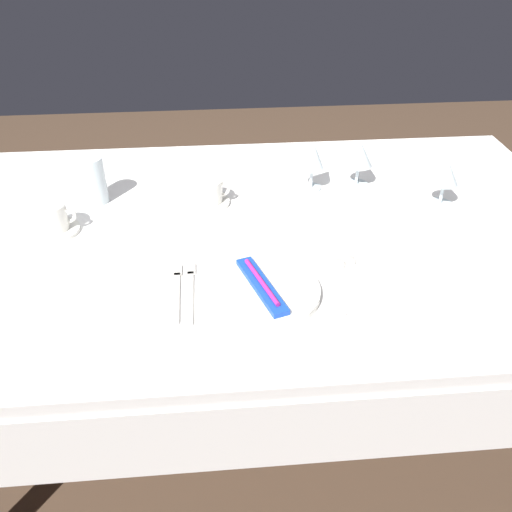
{
  "coord_description": "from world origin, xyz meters",
  "views": [
    {
      "loc": [
        -0.1,
        -1.22,
        1.49
      ],
      "look_at": [
        -0.0,
        -0.16,
        0.76
      ],
      "focal_mm": 38.83,
      "sensor_mm": 36.0,
      "label": 1
    }
  ],
  "objects_px": {
    "fork_outer": "(190,290)",
    "spoon_dessert": "(355,277)",
    "fork_inner": "(177,290)",
    "coffee_cup_right": "(207,191)",
    "dinner_knife": "(331,284)",
    "spoon_soup": "(344,279)",
    "wine_glass_right": "(313,157)",
    "wine_glass_left": "(446,175)",
    "coffee_cup_left": "(52,217)",
    "toothbrush_package": "(261,285)",
    "drink_tumbler": "(93,183)",
    "wine_glass_centre": "(359,155)",
    "dinner_plate": "(261,291)"
  },
  "relations": [
    {
      "from": "fork_outer",
      "to": "spoon_dessert",
      "type": "distance_m",
      "value": 0.37
    },
    {
      "from": "dinner_knife",
      "to": "drink_tumbler",
      "type": "relative_size",
      "value": 1.74
    },
    {
      "from": "drink_tumbler",
      "to": "dinner_plate",
      "type": "bearing_deg",
      "value": -47.51
    },
    {
      "from": "wine_glass_left",
      "to": "drink_tumbler",
      "type": "distance_m",
      "value": 0.96
    },
    {
      "from": "coffee_cup_left",
      "to": "wine_glass_centre",
      "type": "xyz_separation_m",
      "value": [
        0.83,
        0.19,
        0.05
      ]
    },
    {
      "from": "spoon_dessert",
      "to": "dinner_knife",
      "type": "bearing_deg",
      "value": -163.39
    },
    {
      "from": "wine_glass_centre",
      "to": "fork_inner",
      "type": "bearing_deg",
      "value": -137.9
    },
    {
      "from": "wine_glass_right",
      "to": "drink_tumbler",
      "type": "relative_size",
      "value": 1.1
    },
    {
      "from": "toothbrush_package",
      "to": "wine_glass_right",
      "type": "bearing_deg",
      "value": 68.29
    },
    {
      "from": "toothbrush_package",
      "to": "coffee_cup_right",
      "type": "height_order",
      "value": "coffee_cup_right"
    },
    {
      "from": "fork_outer",
      "to": "coffee_cup_left",
      "type": "xyz_separation_m",
      "value": [
        -0.35,
        0.28,
        0.04
      ]
    },
    {
      "from": "coffee_cup_right",
      "to": "wine_glass_left",
      "type": "xyz_separation_m",
      "value": [
        0.64,
        -0.06,
        0.05
      ]
    },
    {
      "from": "wine_glass_centre",
      "to": "spoon_soup",
      "type": "bearing_deg",
      "value": -106.79
    },
    {
      "from": "spoon_dessert",
      "to": "coffee_cup_right",
      "type": "bearing_deg",
      "value": 130.9
    },
    {
      "from": "dinner_knife",
      "to": "coffee_cup_left",
      "type": "xyz_separation_m",
      "value": [
        -0.66,
        0.28,
        0.04
      ]
    },
    {
      "from": "spoon_soup",
      "to": "wine_glass_left",
      "type": "bearing_deg",
      "value": 43.19
    },
    {
      "from": "spoon_dessert",
      "to": "coffee_cup_right",
      "type": "xyz_separation_m",
      "value": [
        -0.33,
        0.38,
        0.04
      ]
    },
    {
      "from": "fork_inner",
      "to": "coffee_cup_right",
      "type": "xyz_separation_m",
      "value": [
        0.07,
        0.39,
        0.04
      ]
    },
    {
      "from": "fork_outer",
      "to": "wine_glass_centre",
      "type": "xyz_separation_m",
      "value": [
        0.48,
        0.47,
        0.09
      ]
    },
    {
      "from": "fork_outer",
      "to": "fork_inner",
      "type": "xyz_separation_m",
      "value": [
        -0.03,
        0.0,
        0.0
      ]
    },
    {
      "from": "dinner_knife",
      "to": "wine_glass_centre",
      "type": "xyz_separation_m",
      "value": [
        0.17,
        0.47,
        0.09
      ]
    },
    {
      "from": "fork_outer",
      "to": "coffee_cup_right",
      "type": "bearing_deg",
      "value": 83.49
    },
    {
      "from": "dinner_plate",
      "to": "spoon_soup",
      "type": "relative_size",
      "value": 1.18
    },
    {
      "from": "dinner_plate",
      "to": "coffee_cup_left",
      "type": "height_order",
      "value": "coffee_cup_left"
    },
    {
      "from": "toothbrush_package",
      "to": "dinner_knife",
      "type": "height_order",
      "value": "toothbrush_package"
    },
    {
      "from": "spoon_soup",
      "to": "spoon_dessert",
      "type": "relative_size",
      "value": 0.94
    },
    {
      "from": "toothbrush_package",
      "to": "fork_inner",
      "type": "height_order",
      "value": "toothbrush_package"
    },
    {
      "from": "wine_glass_left",
      "to": "dinner_knife",
      "type": "bearing_deg",
      "value": -138.24
    },
    {
      "from": "dinner_knife",
      "to": "spoon_soup",
      "type": "distance_m",
      "value": 0.04
    },
    {
      "from": "fork_inner",
      "to": "coffee_cup_left",
      "type": "distance_m",
      "value": 0.42
    },
    {
      "from": "wine_glass_left",
      "to": "wine_glass_right",
      "type": "distance_m",
      "value": 0.36
    },
    {
      "from": "toothbrush_package",
      "to": "wine_glass_centre",
      "type": "distance_m",
      "value": 0.6
    },
    {
      "from": "coffee_cup_right",
      "to": "fork_outer",
      "type": "bearing_deg",
      "value": -96.51
    },
    {
      "from": "spoon_dessert",
      "to": "wine_glass_right",
      "type": "bearing_deg",
      "value": 93.49
    },
    {
      "from": "fork_inner",
      "to": "coffee_cup_left",
      "type": "relative_size",
      "value": 2.04
    },
    {
      "from": "coffee_cup_left",
      "to": "drink_tumbler",
      "type": "height_order",
      "value": "drink_tumbler"
    },
    {
      "from": "dinner_knife",
      "to": "drink_tumbler",
      "type": "height_order",
      "value": "drink_tumbler"
    },
    {
      "from": "coffee_cup_left",
      "to": "wine_glass_centre",
      "type": "relative_size",
      "value": 0.73
    },
    {
      "from": "fork_outer",
      "to": "wine_glass_left",
      "type": "xyz_separation_m",
      "value": [
        0.69,
        0.33,
        0.09
      ]
    },
    {
      "from": "fork_outer",
      "to": "spoon_soup",
      "type": "relative_size",
      "value": 0.99
    },
    {
      "from": "dinner_knife",
      "to": "coffee_cup_right",
      "type": "bearing_deg",
      "value": 124.03
    },
    {
      "from": "wine_glass_left",
      "to": "spoon_dessert",
      "type": "bearing_deg",
      "value": -134.8
    },
    {
      "from": "wine_glass_left",
      "to": "wine_glass_right",
      "type": "relative_size",
      "value": 0.91
    },
    {
      "from": "spoon_soup",
      "to": "spoon_dessert",
      "type": "bearing_deg",
      "value": 9.49
    },
    {
      "from": "wine_glass_right",
      "to": "wine_glass_centre",
      "type": "bearing_deg",
      "value": 4.02
    },
    {
      "from": "wine_glass_right",
      "to": "coffee_cup_right",
      "type": "bearing_deg",
      "value": -167.81
    },
    {
      "from": "coffee_cup_right",
      "to": "wine_glass_left",
      "type": "distance_m",
      "value": 0.65
    },
    {
      "from": "fork_outer",
      "to": "coffee_cup_right",
      "type": "relative_size",
      "value": 1.98
    },
    {
      "from": "fork_inner",
      "to": "wine_glass_right",
      "type": "xyz_separation_m",
      "value": [
        0.38,
        0.45,
        0.1
      ]
    },
    {
      "from": "spoon_soup",
      "to": "wine_glass_left",
      "type": "xyz_separation_m",
      "value": [
        0.34,
        0.32,
        0.09
      ]
    }
  ]
}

